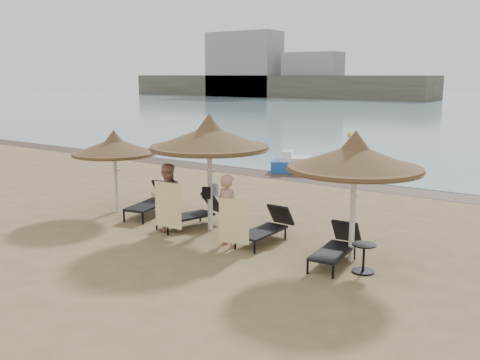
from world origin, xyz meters
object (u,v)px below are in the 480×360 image
object	(u,v)px
palapa_left	(114,147)
palapa_right	(355,158)
lounger_far_right	(337,246)
person_right	(228,205)
lounger_near_left	(194,213)
side_table	(364,259)
palapa_center	(209,138)
lounger_near_right	(268,227)
pedal_boat	(295,164)
lounger_far_left	(154,200)
person_left	(167,192)

from	to	relation	value
palapa_left	palapa_right	xyz separation A→B (m)	(7.70, -0.11, 0.35)
lounger_far_right	person_right	xyz separation A→B (m)	(-2.66, -0.47, 0.67)
lounger_near_left	side_table	xyz separation A→B (m)	(5.21, -0.70, -0.09)
palapa_center	side_table	bearing A→B (deg)	-8.04
lounger_near_right	lounger_far_right	xyz separation A→B (m)	(2.08, -0.43, 0.00)
palapa_center	lounger_near_left	xyz separation A→B (m)	(-0.61, 0.05, -2.12)
palapa_left	pedal_boat	bearing A→B (deg)	82.28
palapa_center	side_table	world-z (taller)	palapa_center
side_table	person_right	size ratio (longest dim) A/B	0.30
palapa_center	lounger_near_right	bearing A→B (deg)	1.29
palapa_left	lounger_near_right	distance (m)	5.62
lounger_near_left	lounger_far_right	size ratio (longest dim) A/B	1.04
palapa_left	lounger_far_right	size ratio (longest dim) A/B	1.32
palapa_center	pedal_boat	bearing A→B (deg)	104.61
side_table	person_right	world-z (taller)	person_right
lounger_far_left	side_table	bearing A→B (deg)	-20.97
person_left	pedal_boat	bearing A→B (deg)	-117.33
person_right	lounger_near_left	bearing A→B (deg)	-15.69
palapa_right	side_table	size ratio (longest dim) A/B	4.81
palapa_left	lounger_near_right	size ratio (longest dim) A/B	1.35
lounger_far_left	lounger_near_right	distance (m)	4.26
palapa_right	lounger_far_left	world-z (taller)	palapa_right
palapa_right	person_left	xyz separation A→B (m)	(-5.03, -0.54, -1.29)
person_left	lounger_near_left	bearing A→B (deg)	-147.98
side_table	pedal_boat	size ratio (longest dim) A/B	0.28
palapa_right	lounger_near_left	xyz separation A→B (m)	(-4.72, 0.20, -1.97)
lounger_near_left	lounger_far_right	xyz separation A→B (m)	(4.48, -0.44, -0.00)
palapa_left	side_table	xyz separation A→B (m)	(8.19, -0.60, -1.71)
palapa_left	side_table	distance (m)	8.39
palapa_center	person_left	distance (m)	1.84
palapa_right	person_left	world-z (taller)	palapa_right
palapa_left	pedal_boat	world-z (taller)	palapa_left
lounger_far_left	person_left	bearing A→B (deg)	-47.86
pedal_boat	palapa_right	bearing A→B (deg)	-75.46
pedal_boat	palapa_center	bearing A→B (deg)	-96.03
person_right	lounger_near_right	bearing A→B (deg)	-111.92
palapa_center	pedal_boat	xyz separation A→B (m)	(-2.35, 9.02, -2.16)
lounger_far_left	lounger_near_right	xyz separation A→B (m)	(4.24, -0.35, -0.04)
lounger_near_right	side_table	world-z (taller)	lounger_near_right
side_table	palapa_right	bearing A→B (deg)	134.69
side_table	pedal_boat	distance (m)	11.92
lounger_near_right	person_right	world-z (taller)	person_right
lounger_far_right	person_left	distance (m)	4.85
palapa_left	lounger_far_left	bearing A→B (deg)	21.09
lounger_near_left	side_table	size ratio (longest dim) A/B	3.21
lounger_near_left	palapa_left	bearing A→B (deg)	-161.46
palapa_center	palapa_right	size ratio (longest dim) A/B	1.06
palapa_right	person_left	distance (m)	5.22
person_left	pedal_boat	size ratio (longest dim) A/B	0.95
lounger_near_left	palapa_center	bearing A→B (deg)	11.88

